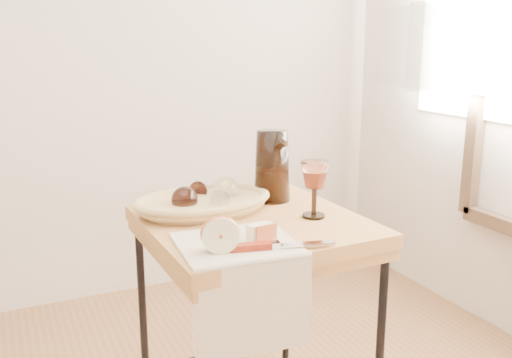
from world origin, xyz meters
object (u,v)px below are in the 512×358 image
tea_towel (236,244)px  goblet_lying_a (191,195)px  bread_basket (203,204)px  goblet_lying_b (223,194)px  table_knife (279,244)px  pitcher (272,166)px  apple_half (220,233)px  wine_goblet (314,189)px  side_table (253,338)px

tea_towel → goblet_lying_a: bearing=97.3°
bread_basket → goblet_lying_b: bearing=-23.9°
goblet_lying_b → table_knife: 0.35m
tea_towel → goblet_lying_a: size_ratio=2.30×
pitcher → apple_half: pitcher is taller
wine_goblet → goblet_lying_b: bearing=143.6°
pitcher → tea_towel: bearing=-132.2°
wine_goblet → table_knife: size_ratio=0.65×
goblet_lying_a → apple_half: size_ratio=1.31×
pitcher → apple_half: size_ratio=2.77×
side_table → goblet_lying_a: goblet_lying_a is taller
side_table → bread_basket: bread_basket is taller
pitcher → apple_half: bearing=-134.8°
side_table → apple_half: bearing=-131.2°
table_knife → bread_basket: bearing=112.2°
goblet_lying_b → pitcher: size_ratio=0.51×
goblet_lying_b → bread_basket: bearing=98.8°
side_table → table_knife: size_ratio=2.92×
goblet_lying_a → wine_goblet: bearing=97.8°
pitcher → table_knife: pitcher is taller
side_table → goblet_lying_a: 0.46m
tea_towel → goblet_lying_b: size_ratio=2.15×
wine_goblet → side_table: bearing=160.6°
bread_basket → apple_half: (-0.08, -0.33, 0.03)m
side_table → bread_basket: bearing=130.6°
bread_basket → wine_goblet: wine_goblet is taller
wine_goblet → apple_half: (-0.34, -0.15, -0.03)m
pitcher → table_knife: size_ratio=1.02×
tea_towel → bread_basket: bread_basket is taller
bread_basket → wine_goblet: bearing=-35.8°
side_table → goblet_lying_a: bearing=134.8°
tea_towel → goblet_lying_a: (-0.01, 0.31, 0.05)m
bread_basket → apple_half: apple_half is taller
goblet_lying_a → table_knife: bearing=54.1°
wine_goblet → table_knife: 0.29m
pitcher → table_knife: (-0.18, -0.40, -0.09)m
table_knife → goblet_lying_a: bearing=116.5°
goblet_lying_a → goblet_lying_b: 0.09m
bread_basket → apple_half: 0.34m
bread_basket → goblet_lying_b: (0.05, -0.02, 0.03)m
side_table → wine_goblet: bearing=-19.4°
bread_basket → pitcher: bearing=5.1°
side_table → pitcher: (0.13, 0.15, 0.48)m
tea_towel → goblet_lying_b: bearing=79.6°
pitcher → wine_goblet: bearing=-85.6°
bread_basket → apple_half: bearing=-105.1°
side_table → table_knife: 0.46m
goblet_lying_a → table_knife: (0.09, -0.38, -0.03)m
goblet_lying_a → apple_half: apple_half is taller
side_table → goblet_lying_b: bearing=116.5°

